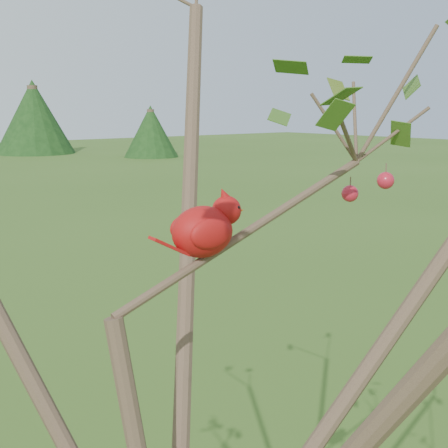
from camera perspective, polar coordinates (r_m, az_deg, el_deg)
name	(u,v)px	position (r m, az deg, el deg)	size (l,w,h in m)	color
crabapple_tree	(187,230)	(1.04, -3.39, -0.52)	(2.35, 2.05, 2.95)	#3E2B21
cardinal	(205,229)	(1.20, -1.71, -0.43)	(0.21, 0.11, 0.15)	red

